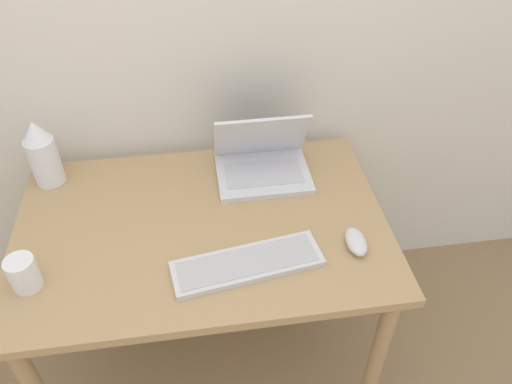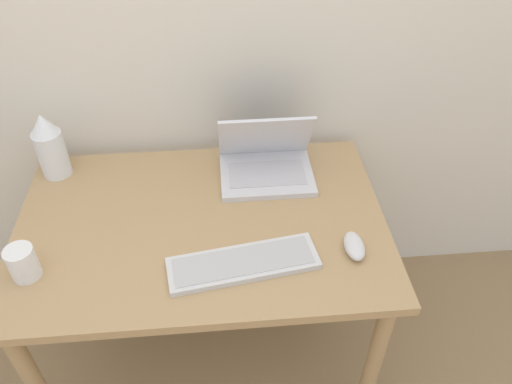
{
  "view_description": "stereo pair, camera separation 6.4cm",
  "coord_description": "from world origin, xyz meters",
  "px_view_note": "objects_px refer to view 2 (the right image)",
  "views": [
    {
      "loc": [
        0.01,
        -0.71,
        1.78
      ],
      "look_at": [
        0.17,
        0.37,
        0.82
      ],
      "focal_mm": 35.0,
      "sensor_mm": 36.0,
      "label": 1
    },
    {
      "loc": [
        0.07,
        -0.72,
        1.78
      ],
      "look_at": [
        0.17,
        0.37,
        0.82
      ],
      "focal_mm": 35.0,
      "sensor_mm": 36.0,
      "label": 2
    }
  ],
  "objects_px": {
    "keyboard": "(243,263)",
    "vase": "(50,146)",
    "mug": "(23,263)",
    "mouse": "(354,246)",
    "laptop": "(266,161)"
  },
  "relations": [
    {
      "from": "keyboard",
      "to": "vase",
      "type": "bearing_deg",
      "value": 142.14
    },
    {
      "from": "keyboard",
      "to": "mug",
      "type": "xyz_separation_m",
      "value": [
        -0.59,
        0.02,
        0.04
      ]
    },
    {
      "from": "vase",
      "to": "keyboard",
      "type": "bearing_deg",
      "value": -37.86
    },
    {
      "from": "mouse",
      "to": "mug",
      "type": "distance_m",
      "value": 0.9
    },
    {
      "from": "laptop",
      "to": "mug",
      "type": "relative_size",
      "value": 3.15
    },
    {
      "from": "mouse",
      "to": "vase",
      "type": "xyz_separation_m",
      "value": [
        -0.91,
        0.44,
        0.09
      ]
    },
    {
      "from": "keyboard",
      "to": "vase",
      "type": "xyz_separation_m",
      "value": [
        -0.59,
        0.46,
        0.1
      ]
    },
    {
      "from": "laptop",
      "to": "mug",
      "type": "height_order",
      "value": "laptop"
    },
    {
      "from": "laptop",
      "to": "keyboard",
      "type": "distance_m",
      "value": 0.42
    },
    {
      "from": "laptop",
      "to": "vase",
      "type": "height_order",
      "value": "vase"
    },
    {
      "from": "keyboard",
      "to": "mouse",
      "type": "relative_size",
      "value": 3.97
    },
    {
      "from": "keyboard",
      "to": "mouse",
      "type": "xyz_separation_m",
      "value": [
        0.32,
        0.03,
        0.01
      ]
    },
    {
      "from": "laptop",
      "to": "mug",
      "type": "distance_m",
      "value": 0.79
    },
    {
      "from": "keyboard",
      "to": "mouse",
      "type": "height_order",
      "value": "mouse"
    },
    {
      "from": "laptop",
      "to": "mouse",
      "type": "xyz_separation_m",
      "value": [
        0.21,
        -0.37,
        -0.03
      ]
    }
  ]
}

